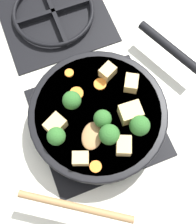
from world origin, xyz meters
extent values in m
plane|color=silver|center=(0.00, 0.00, 0.00)|extent=(2.40, 2.40, 0.00)
cube|color=black|center=(0.00, 0.00, 0.00)|extent=(0.31, 0.31, 0.01)
torus|color=black|center=(0.00, 0.00, 0.02)|extent=(0.24, 0.24, 0.01)
cube|color=black|center=(0.00, 0.00, 0.02)|extent=(0.01, 0.23, 0.01)
cube|color=black|center=(0.00, 0.00, 0.02)|extent=(0.23, 0.01, 0.01)
cube|color=black|center=(0.00, 0.36, 0.00)|extent=(0.31, 0.31, 0.01)
torus|color=black|center=(0.00, 0.36, 0.02)|extent=(0.24, 0.24, 0.01)
cube|color=black|center=(0.00, 0.36, 0.02)|extent=(0.01, 0.23, 0.01)
cube|color=black|center=(0.00, 0.36, 0.02)|extent=(0.23, 0.01, 0.01)
cylinder|color=black|center=(0.00, 0.00, 0.05)|extent=(0.33, 0.33, 0.05)
cylinder|color=brown|center=(0.00, 0.00, 0.06)|extent=(0.30, 0.30, 0.05)
torus|color=black|center=(0.00, 0.00, 0.08)|extent=(0.34, 0.34, 0.01)
cylinder|color=black|center=(0.24, 0.11, 0.07)|extent=(0.10, 0.19, 0.02)
ellipsoid|color=#A87A4C|center=(-0.03, -0.05, 0.09)|extent=(0.08, 0.08, 0.01)
cylinder|color=#A87A4C|center=(-0.12, -0.18, 0.09)|extent=(0.22, 0.15, 0.02)
cube|color=#DBB770|center=(0.10, 0.03, 0.09)|extent=(0.05, 0.05, 0.03)
cube|color=#DBB770|center=(0.06, 0.08, 0.09)|extent=(0.05, 0.04, 0.03)
cube|color=#DBB770|center=(0.07, -0.04, 0.10)|extent=(0.05, 0.04, 0.04)
cube|color=#DBB770|center=(-0.10, 0.00, 0.10)|extent=(0.06, 0.05, 0.04)
cube|color=#DBB770|center=(0.02, -0.10, 0.10)|extent=(0.05, 0.05, 0.03)
cube|color=#DBB770|center=(-0.08, -0.09, 0.09)|extent=(0.04, 0.04, 0.03)
cylinder|color=#709956|center=(0.00, -0.03, 0.09)|extent=(0.01, 0.01, 0.01)
sphere|color=#2D6628|center=(0.00, -0.03, 0.11)|extent=(0.04, 0.04, 0.04)
cylinder|color=#709956|center=(0.00, -0.07, 0.09)|extent=(0.01, 0.01, 0.01)
sphere|color=#2D6628|center=(0.00, -0.07, 0.11)|extent=(0.05, 0.05, 0.05)
cylinder|color=#709956|center=(-0.05, 0.04, 0.09)|extent=(0.01, 0.01, 0.01)
sphere|color=#2D6628|center=(-0.05, 0.04, 0.11)|extent=(0.04, 0.04, 0.04)
cylinder|color=#709956|center=(-0.11, -0.03, 0.09)|extent=(0.01, 0.01, 0.01)
sphere|color=#2D6628|center=(-0.11, -0.03, 0.11)|extent=(0.04, 0.04, 0.04)
cylinder|color=#709956|center=(0.07, -0.07, 0.09)|extent=(0.01, 0.01, 0.01)
sphere|color=#2D6628|center=(0.07, -0.07, 0.11)|extent=(0.05, 0.05, 0.05)
cylinder|color=orange|center=(-0.05, -0.12, 0.08)|extent=(0.03, 0.03, 0.01)
cylinder|color=orange|center=(0.03, 0.07, 0.08)|extent=(0.03, 0.03, 0.01)
cylinder|color=orange|center=(-0.03, 0.06, 0.08)|extent=(0.03, 0.03, 0.01)
cylinder|color=orange|center=(-0.03, 0.12, 0.08)|extent=(0.02, 0.02, 0.01)
camera|label=1|loc=(-0.09, -0.24, 0.78)|focal=50.00mm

